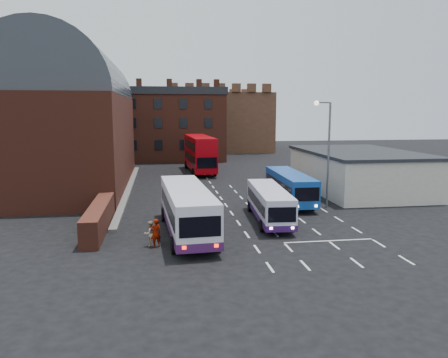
{
  "coord_description": "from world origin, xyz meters",
  "views": [
    {
      "loc": [
        -5.78,
        -29.29,
        8.44
      ],
      "look_at": [
        0.0,
        10.0,
        2.2
      ],
      "focal_mm": 35.0,
      "sensor_mm": 36.0,
      "label": 1
    }
  ],
  "objects": [
    {
      "name": "bus_white_outbound",
      "position": [
        -4.04,
        0.08,
        1.9
      ],
      "size": [
        3.54,
        11.94,
        3.22
      ],
      "rotation": [
        0.0,
        0.0,
        0.06
      ],
      "color": "white",
      "rests_on": "ground"
    },
    {
      "name": "bus_red_double",
      "position": [
        -0.41,
        30.26,
        2.65
      ],
      "size": [
        3.66,
        12.59,
        4.98
      ],
      "rotation": [
        0.0,
        0.0,
        3.2
      ],
      "color": "#AB0009",
      "rests_on": "ground"
    },
    {
      "name": "ground",
      "position": [
        0.0,
        0.0,
        0.0
      ],
      "size": [
        180.0,
        180.0,
        0.0
      ],
      "primitive_type": "plane",
      "color": "black"
    },
    {
      "name": "cream_building",
      "position": [
        15.0,
        14.0,
        2.16
      ],
      "size": [
        10.4,
        16.4,
        4.25
      ],
      "color": "beige",
      "rests_on": "ground"
    },
    {
      "name": "forecourt_wall",
      "position": [
        -10.2,
        2.0,
        0.9
      ],
      "size": [
        1.2,
        10.0,
        1.8
      ],
      "primitive_type": "cube",
      "color": "#602B1E",
      "rests_on": "ground"
    },
    {
      "name": "railway_station",
      "position": [
        -15.5,
        21.0,
        7.64
      ],
      "size": [
        12.0,
        28.0,
        16.0
      ],
      "color": "#602B1E",
      "rests_on": "ground"
    },
    {
      "name": "bus_white_inbound",
      "position": [
        2.44,
        2.66,
        1.51
      ],
      "size": [
        2.86,
        9.51,
        2.56
      ],
      "rotation": [
        0.0,
        0.0,
        3.07
      ],
      "color": "silver",
      "rests_on": "ground"
    },
    {
      "name": "pedestrian_beige",
      "position": [
        -6.53,
        -2.4,
        0.81
      ],
      "size": [
        0.99,
        0.92,
        1.62
      ],
      "primitive_type": "imported",
      "rotation": [
        0.0,
        0.0,
        3.64
      ],
      "color": "tan",
      "rests_on": "ground"
    },
    {
      "name": "bus_blue",
      "position": [
        6.0,
        9.01,
        1.64
      ],
      "size": [
        2.74,
        10.22,
        2.77
      ],
      "rotation": [
        0.0,
        0.0,
        3.12
      ],
      "color": "#12449C",
      "rests_on": "ground"
    },
    {
      "name": "pedestrian_red",
      "position": [
        -6.15,
        -2.67,
        0.9
      ],
      "size": [
        0.76,
        0.62,
        1.81
      ],
      "primitive_type": "imported",
      "rotation": [
        0.0,
        0.0,
        3.47
      ],
      "color": "#731102",
      "rests_on": "ground"
    },
    {
      "name": "brick_terrace",
      "position": [
        -6.0,
        46.0,
        5.5
      ],
      "size": [
        22.0,
        10.0,
        11.0
      ],
      "primitive_type": "cube",
      "color": "brown",
      "rests_on": "ground"
    },
    {
      "name": "street_lamp",
      "position": [
        8.3,
        6.33,
        5.58
      ],
      "size": [
        1.76,
        0.93,
        9.25
      ],
      "rotation": [
        0.0,
        0.0,
        0.41
      ],
      "color": "#5C5F63",
      "rests_on": "ground"
    },
    {
      "name": "castle_keep",
      "position": [
        6.0,
        66.0,
        6.0
      ],
      "size": [
        22.0,
        22.0,
        12.0
      ],
      "primitive_type": "cube",
      "color": "brown",
      "rests_on": "ground"
    }
  ]
}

